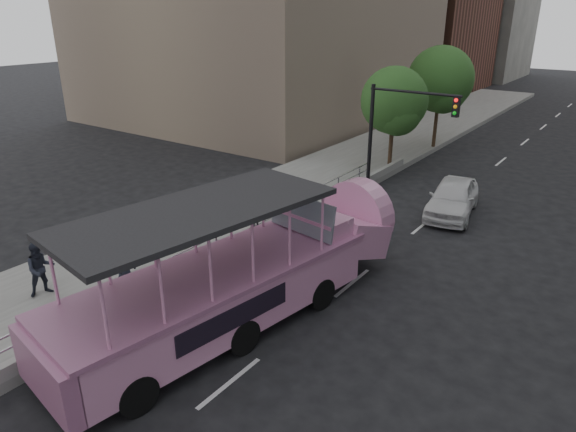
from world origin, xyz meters
name	(u,v)px	position (x,y,z in m)	size (l,w,h in m)	color
ground	(251,330)	(0.00, 0.00, 0.00)	(160.00, 160.00, 0.00)	black
sidewalk	(291,191)	(-5.75, 10.00, 0.15)	(5.50, 80.00, 0.30)	#989993
kerb_wall	(217,259)	(-3.12, 2.00, 0.48)	(0.24, 30.00, 0.36)	#A5A6A0
guardrail	(216,241)	(-3.12, 2.00, 1.14)	(0.07, 22.00, 0.71)	silver
duck_boat	(248,273)	(-0.53, 0.57, 1.40)	(4.42, 11.61, 3.76)	black
car	(453,197)	(1.50, 11.94, 0.78)	(1.84, 4.56, 1.55)	white
pedestrian_mid	(41,269)	(-6.02, -2.52, 1.15)	(0.82, 0.64, 1.70)	#232734
pedestrian_far	(124,265)	(-4.25, -0.86, 1.12)	(0.80, 0.52, 1.63)	#232734
parking_sign	(257,211)	(-3.00, 4.05, 1.62)	(0.21, 0.55, 2.55)	black
traffic_signal	(395,124)	(-1.70, 12.50, 3.50)	(4.20, 0.32, 5.20)	black
street_tree_near	(395,103)	(-3.30, 15.93, 3.82)	(3.52, 3.52, 5.72)	#39271A
street_tree_far	(441,82)	(-3.10, 21.93, 4.31)	(3.97, 3.97, 6.45)	#39271A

